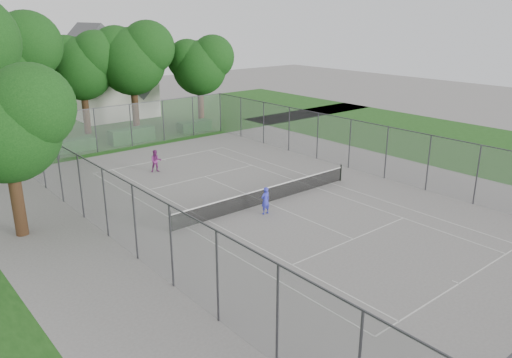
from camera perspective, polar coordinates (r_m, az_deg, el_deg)
ground at (r=28.91m, az=1.27°, el=-2.74°), size 120.00×120.00×0.00m
grass_far at (r=50.69m, az=-18.48°, el=5.53°), size 60.00×20.00×0.00m
grass_right at (r=45.84m, az=22.56°, el=3.79°), size 16.00×40.00×0.00m
court_markings at (r=28.91m, az=1.27°, el=-2.73°), size 11.03×23.83×0.01m
tennis_net at (r=28.74m, az=1.28°, el=-1.79°), size 12.87×0.10×1.10m
perimeter_fence at (r=28.32m, az=1.29°, el=0.68°), size 18.08×34.08×3.52m
tree_far_left at (r=44.00m, az=-26.36°, el=12.57°), size 7.48×6.83×10.75m
tree_far_midleft at (r=47.53m, az=-19.27°, el=12.36°), size 6.37×5.81×9.15m
tree_far_midright at (r=47.42m, az=-13.92°, el=13.50°), size 6.93×6.33×9.97m
tree_far_right at (r=49.51m, az=-6.37°, el=13.00°), size 5.99×5.46×8.60m
tree_side_front at (r=25.79m, az=-26.60°, el=6.02°), size 5.82×5.31×8.37m
hedge_left at (r=42.22m, az=-20.44°, el=3.57°), size 3.86×1.16×0.97m
hedge_mid at (r=43.85m, az=-13.99°, el=4.87°), size 3.87×1.11×1.22m
hedge_right at (r=47.20m, az=-7.06°, el=6.04°), size 3.16×1.16×0.95m
house at (r=55.05m, az=-16.10°, el=10.81°), size 7.73×5.99×9.63m
girl_player at (r=27.08m, az=1.08°, el=-2.48°), size 0.56×0.37×1.54m
woman_player at (r=35.03m, az=-11.37°, el=2.03°), size 0.92×0.83×1.56m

